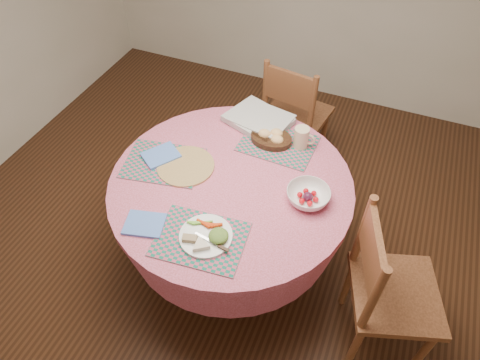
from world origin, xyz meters
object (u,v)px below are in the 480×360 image
at_px(wicker_trivet, 186,166).
at_px(bread_bowl, 272,137).
at_px(dining_table, 231,206).
at_px(fruit_bowl, 308,196).
at_px(chair_right, 386,288).
at_px(chair_back, 294,113).
at_px(latte_mug, 302,137).
at_px(dinner_plate, 207,236).

height_order(wicker_trivet, bread_bowl, bread_bowl).
bearing_deg(bread_bowl, wicker_trivet, -134.48).
relative_size(dining_table, bread_bowl, 5.39).
bearing_deg(wicker_trivet, dining_table, -1.16).
xyz_separation_m(wicker_trivet, fruit_bowl, (0.65, 0.02, 0.03)).
bearing_deg(dining_table, wicker_trivet, 178.84).
xyz_separation_m(dining_table, bread_bowl, (0.09, 0.36, 0.23)).
height_order(chair_right, wicker_trivet, chair_right).
bearing_deg(chair_right, chair_back, 17.41).
height_order(dining_table, latte_mug, latte_mug).
distance_m(latte_mug, fruit_bowl, 0.39).
relative_size(dining_table, chair_back, 1.38).
relative_size(chair_back, fruit_bowl, 3.34).
relative_size(chair_right, fruit_bowl, 3.49).
distance_m(wicker_trivet, latte_mug, 0.64).
distance_m(dining_table, dinner_plate, 0.43).
xyz_separation_m(dinner_plate, fruit_bowl, (0.35, 0.39, 0.01)).
distance_m(dinner_plate, fruit_bowl, 0.53).
height_order(latte_mug, fruit_bowl, latte_mug).
xyz_separation_m(dining_table, chair_back, (0.04, 1.01, -0.09)).
xyz_separation_m(dining_table, latte_mug, (0.25, 0.38, 0.26)).
bearing_deg(dinner_plate, chair_back, 89.87).
relative_size(dinner_plate, bread_bowl, 1.08).
xyz_separation_m(dining_table, chair_right, (0.86, -0.14, -0.07)).
bearing_deg(bread_bowl, fruit_bowl, -47.60).
bearing_deg(bread_bowl, chair_back, 93.89).
relative_size(chair_right, latte_mug, 7.87).
bearing_deg(chair_back, dinner_plate, 98.96).
bearing_deg(dinner_plate, dining_table, 96.47).
relative_size(bread_bowl, latte_mug, 1.93).
xyz_separation_m(wicker_trivet, bread_bowl, (0.35, 0.35, 0.03)).
xyz_separation_m(dinner_plate, latte_mug, (0.21, 0.75, 0.04)).
distance_m(dinner_plate, latte_mug, 0.78).
bearing_deg(chair_back, bread_bowl, 102.98).
distance_m(chair_right, latte_mug, 0.87).
relative_size(wicker_trivet, bread_bowl, 1.30).
bearing_deg(latte_mug, dinner_plate, -105.46).
xyz_separation_m(chair_right, dinner_plate, (-0.82, -0.23, 0.28)).
xyz_separation_m(chair_right, latte_mug, (-0.61, 0.52, 0.33)).
bearing_deg(latte_mug, wicker_trivet, -143.24).
bearing_deg(chair_back, chair_right, 134.63).
xyz_separation_m(chair_right, wicker_trivet, (-1.12, 0.14, 0.27)).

